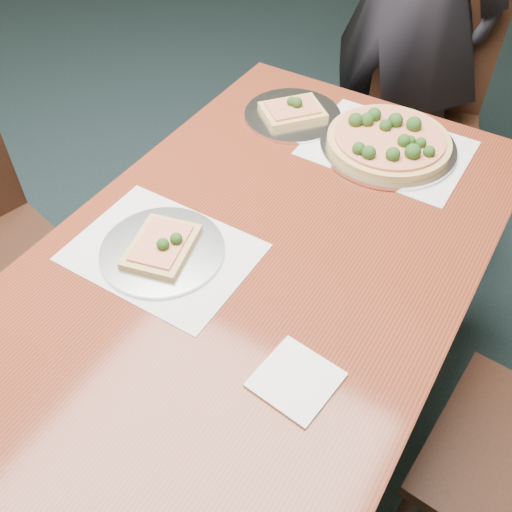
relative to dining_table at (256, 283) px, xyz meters
The scene contains 9 objects.
ground 0.80m from the dining_table, 165.72° to the right, with size 8.00×8.00×0.00m, color black.
dining_table is the anchor object (origin of this frame).
chair_far 1.15m from the dining_table, 88.76° to the left, with size 0.52×0.52×0.91m.
placemat_main 0.55m from the dining_table, 80.03° to the left, with size 0.42×0.32×0.00m, color white.
placemat_near 0.23m from the dining_table, 151.29° to the right, with size 0.40×0.30×0.00m, color white.
pizza_pan 0.55m from the dining_table, 79.97° to the left, with size 0.37×0.37×0.07m.
slice_plate_near 0.24m from the dining_table, 151.24° to the right, with size 0.28×0.28×0.05m.
slice_plate_far 0.58m from the dining_table, 110.89° to the left, with size 0.28×0.28×0.06m.
napkin 0.34m from the dining_table, 45.18° to the right, with size 0.14×0.14×0.01m, color white.
Camera 1 is at (0.89, -0.63, 1.68)m, focal length 40.00 mm.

